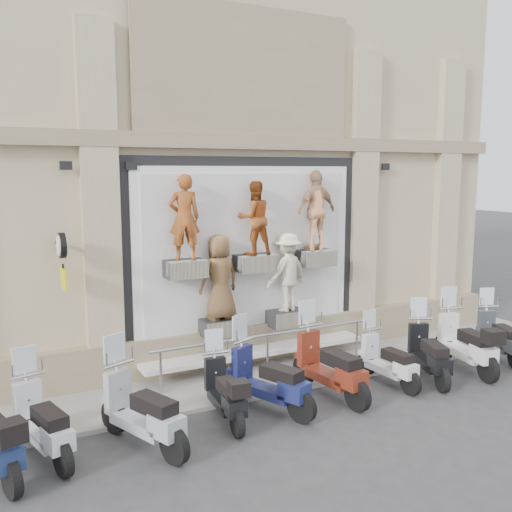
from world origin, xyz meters
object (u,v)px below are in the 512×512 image
at_px(clock_sign_bracket, 62,254).
at_px(scooter_c, 142,396).
at_px(scooter_f, 330,352).
at_px(scooter_i, 466,332).
at_px(guard_rail, 267,355).
at_px(scooter_g, 388,350).
at_px(scooter_d, 224,380).
at_px(scooter_j, 500,326).
at_px(scooter_b, 42,408).
at_px(scooter_h, 429,342).
at_px(scooter_e, 268,366).

bearing_deg(clock_sign_bracket, scooter_c, -72.50).
xyz_separation_m(scooter_f, scooter_i, (3.43, -0.14, -0.02)).
xyz_separation_m(guard_rail, scooter_g, (1.93, -1.49, 0.24)).
height_order(clock_sign_bracket, scooter_d, clock_sign_bracket).
distance_m(clock_sign_bracket, scooter_j, 9.54).
height_order(scooter_b, scooter_h, scooter_h).
relative_size(scooter_d, scooter_e, 0.88).
xyz_separation_m(clock_sign_bracket, scooter_d, (2.24, -1.97, -2.07)).
xyz_separation_m(clock_sign_bracket, scooter_f, (4.44, -1.93, -1.93)).
bearing_deg(scooter_c, clock_sign_bracket, 86.88).
bearing_deg(scooter_j, scooter_h, -155.67).
bearing_deg(clock_sign_bracket, scooter_f, -23.50).
relative_size(clock_sign_bracket, scooter_c, 0.49).
bearing_deg(guard_rail, clock_sign_bracket, 173.16).
height_order(scooter_g, scooter_i, scooter_i).
xyz_separation_m(scooter_d, scooter_e, (0.85, -0.00, 0.10)).
bearing_deg(scooter_e, scooter_f, -20.22).
distance_m(clock_sign_bracket, scooter_f, 5.21).
relative_size(guard_rail, scooter_b, 2.61).
xyz_separation_m(clock_sign_bracket, scooter_h, (6.78, -2.11, -2.01)).
relative_size(clock_sign_bracket, scooter_h, 0.52).
distance_m(clock_sign_bracket, scooter_e, 4.16).
xyz_separation_m(guard_rail, scooter_e, (-0.81, -1.50, 0.36)).
relative_size(clock_sign_bracket, scooter_i, 0.49).
distance_m(clock_sign_bracket, scooter_b, 2.85).
xyz_separation_m(guard_rail, scooter_c, (-3.19, -1.80, 0.38)).
bearing_deg(scooter_i, scooter_h, -166.53).
bearing_deg(guard_rail, scooter_i, -22.06).
distance_m(scooter_e, scooter_j, 6.03).
bearing_deg(scooter_c, scooter_d, -9.54).
height_order(scooter_f, scooter_g, scooter_f).
xyz_separation_m(scooter_c, scooter_f, (3.72, 0.34, 0.03)).
xyz_separation_m(scooter_e, scooter_j, (6.03, 0.06, -0.06)).
distance_m(clock_sign_bracket, scooter_i, 8.36).
height_order(scooter_d, scooter_h, scooter_h).
distance_m(scooter_d, scooter_h, 4.54).
xyz_separation_m(scooter_g, scooter_h, (0.95, -0.15, 0.08)).
bearing_deg(scooter_g, scooter_f, 175.74).
xyz_separation_m(scooter_f, scooter_g, (1.39, -0.03, -0.16)).
distance_m(scooter_f, scooter_g, 1.40).
bearing_deg(scooter_b, scooter_c, -28.55).
xyz_separation_m(scooter_f, scooter_h, (2.34, -0.18, -0.08)).
bearing_deg(scooter_d, guard_rail, 48.52).
bearing_deg(scooter_g, scooter_c, -179.60).
distance_m(scooter_d, scooter_j, 6.87).
relative_size(clock_sign_bracket, scooter_d, 0.57).
xyz_separation_m(scooter_d, scooter_i, (5.62, -0.11, 0.12)).
bearing_deg(scooter_h, scooter_j, 26.62).
bearing_deg(scooter_f, clock_sign_bracket, 151.29).
relative_size(scooter_b, scooter_g, 1.11).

